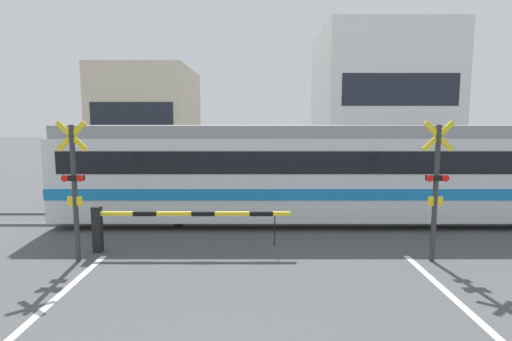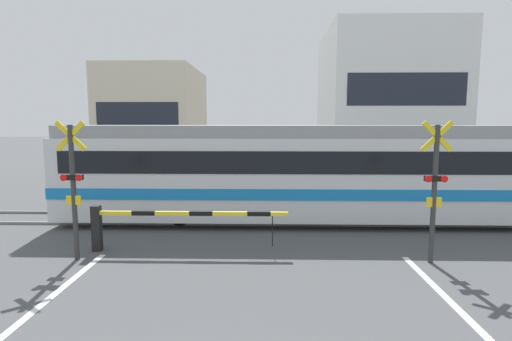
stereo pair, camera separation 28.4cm
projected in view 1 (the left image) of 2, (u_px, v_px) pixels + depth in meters
name	position (u px, v px, depth m)	size (l,w,h in m)	color
rail_track_near	(256.00, 224.00, 12.01)	(50.00, 0.10, 0.08)	gray
rail_track_far	(256.00, 214.00, 13.43)	(50.00, 0.10, 0.08)	gray
commuter_train	(373.00, 170.00, 12.52)	(19.33, 2.83, 3.00)	silver
crossing_barrier_near	(153.00, 221.00, 9.51)	(4.71, 0.20, 1.11)	black
crossing_barrier_far	(320.00, 184.00, 15.14)	(4.71, 0.20, 1.11)	black
crossing_signal_left	(75.00, 185.00, 8.76)	(0.68, 0.15, 3.14)	#333333
crossing_signal_right	(437.00, 185.00, 8.75)	(0.68, 0.15, 3.14)	#333333
building_left_of_street	(151.00, 120.00, 25.96)	(5.49, 7.78, 6.46)	beige
building_right_of_street	(380.00, 101.00, 25.79)	(7.70, 7.78, 8.86)	white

